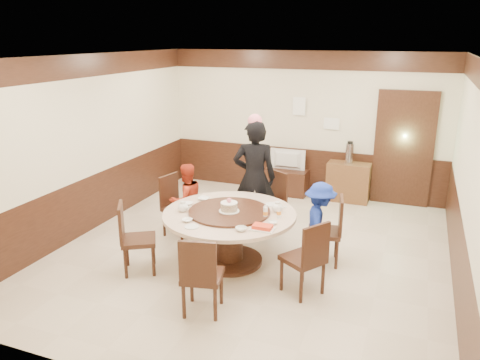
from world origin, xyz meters
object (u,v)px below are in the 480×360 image
at_px(shrimp_platter, 262,228).
at_px(television, 287,160).
at_px(person_red, 187,200).
at_px(person_blue, 320,224).
at_px(banquet_table, 230,227).
at_px(side_cabinet, 348,182).
at_px(birthday_cake, 229,207).
at_px(tv_stand, 286,182).
at_px(person_standing, 254,178).
at_px(thermos, 349,153).

xyz_separation_m(shrimp_platter, television, (-0.69, 3.59, -0.07)).
height_order(person_red, person_blue, person_red).
bearing_deg(banquet_table, side_cabinet, 70.48).
relative_size(banquet_table, shrimp_platter, 6.10).
distance_m(banquet_table, side_cabinet, 3.42).
xyz_separation_m(person_red, person_blue, (2.16, -0.20, -0.00)).
bearing_deg(birthday_cake, person_red, 146.08).
relative_size(banquet_table, tv_stand, 2.15).
distance_m(person_red, person_blue, 2.17).
distance_m(banquet_table, birthday_cake, 0.31).
relative_size(banquet_table, birthday_cake, 6.51).
xyz_separation_m(person_red, shrimp_platter, (1.61, -1.05, 0.19)).
bearing_deg(person_blue, person_red, 65.86).
relative_size(person_blue, birthday_cake, 4.17).
bearing_deg(person_blue, television, 5.60).
bearing_deg(shrimp_platter, person_red, 147.01).
bearing_deg(side_cabinet, person_standing, -119.10).
bearing_deg(shrimp_platter, person_standing, 113.01).
distance_m(person_blue, shrimp_platter, 1.02).
distance_m(banquet_table, thermos, 3.43).
height_order(person_standing, person_blue, person_standing).
xyz_separation_m(person_blue, television, (-1.24, 2.75, 0.12)).
xyz_separation_m(birthday_cake, television, (-0.09, 3.22, -0.14)).
height_order(shrimp_platter, tv_stand, shrimp_platter).
distance_m(birthday_cake, tv_stand, 3.28).
bearing_deg(banquet_table, shrimp_platter, -33.24).
distance_m(shrimp_platter, thermos, 3.66).
height_order(banquet_table, person_blue, person_blue).
height_order(person_standing, television, person_standing).
relative_size(person_standing, person_red, 1.57).
bearing_deg(birthday_cake, television, 91.64).
bearing_deg(television, person_blue, 113.38).
bearing_deg(person_red, banquet_table, 91.29).
height_order(banquet_table, television, television).
distance_m(person_standing, thermos, 2.40).
bearing_deg(person_standing, tv_stand, -107.01).
bearing_deg(thermos, birthday_cake, -108.96).
height_order(person_blue, television, person_blue).
bearing_deg(person_standing, shrimp_platter, 94.58).
distance_m(person_standing, shrimp_platter, 1.65).
distance_m(person_blue, side_cabinet, 2.79).
height_order(person_red, shrimp_platter, person_red).
relative_size(person_standing, television, 2.61).
bearing_deg(person_standing, person_blue, 132.25).
bearing_deg(person_red, birthday_cake, 90.22).
distance_m(person_red, television, 2.71).
bearing_deg(side_cabinet, person_red, -129.76).
bearing_deg(person_standing, birthday_cake, 73.62).
xyz_separation_m(person_blue, tv_stand, (-1.24, 2.75, -0.34)).
bearing_deg(person_blue, thermos, -18.05).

